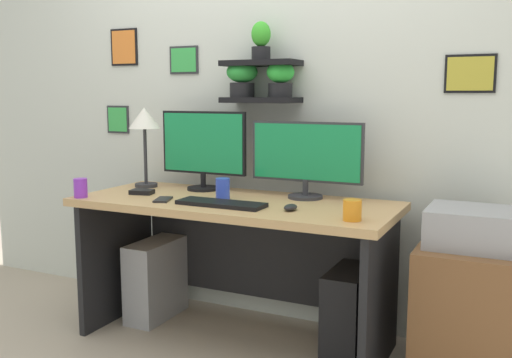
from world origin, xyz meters
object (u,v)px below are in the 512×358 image
at_px(desk, 239,238).
at_px(computer_tower_left, 156,279).
at_px(coffee_mug, 352,210).
at_px(scissors_tray, 142,192).
at_px(printer, 472,228).
at_px(keyboard, 221,204).
at_px(cell_phone, 163,200).
at_px(monitor_left, 203,147).
at_px(computer_tower_right, 349,312).
at_px(monitor_right, 306,156).
at_px(water_cup, 223,189).
at_px(computer_mouse, 291,207).
at_px(pen_cup, 81,188).
at_px(desk_lamp, 145,124).
at_px(drawer_cabinet, 467,313).

distance_m(desk, computer_tower_left, 0.64).
distance_m(coffee_mug, scissors_tray, 1.22).
xyz_separation_m(scissors_tray, printer, (1.67, 0.15, -0.06)).
xyz_separation_m(keyboard, cell_phone, (-0.33, -0.01, -0.01)).
xyz_separation_m(monitor_left, computer_tower_right, (0.89, -0.10, -0.77)).
xyz_separation_m(monitor_right, cell_phone, (-0.63, -0.38, -0.21)).
bearing_deg(water_cup, coffee_mug, -14.70).
bearing_deg(computer_mouse, pen_cup, -171.98).
relative_size(monitor_left, computer_mouse, 5.80).
distance_m(desk_lamp, computer_tower_left, 0.90).
bearing_deg(computer_mouse, scissors_tray, 175.93).
relative_size(pen_cup, water_cup, 0.91).
relative_size(desk, drawer_cabinet, 2.66).
bearing_deg(monitor_left, computer_tower_left, -153.69).
bearing_deg(monitor_right, scissors_tray, -161.94).
relative_size(desk_lamp, coffee_mug, 5.10).
height_order(monitor_right, pen_cup, monitor_right).
bearing_deg(pen_cup, desk, 23.65).
bearing_deg(pen_cup, desk_lamp, 77.29).
bearing_deg(cell_phone, drawer_cabinet, -9.83).
relative_size(computer_mouse, water_cup, 0.82).
distance_m(monitor_right, keyboard, 0.52).
bearing_deg(water_cup, computer_tower_right, 10.64).
height_order(computer_mouse, computer_tower_left, computer_mouse).
xyz_separation_m(computer_mouse, pen_cup, (-1.12, -0.16, 0.04)).
relative_size(monitor_left, scissors_tray, 4.35).
bearing_deg(printer, drawer_cabinet, -90.00).
xyz_separation_m(monitor_left, printer, (1.44, -0.12, -0.29)).
relative_size(keyboard, desk_lamp, 0.96).
bearing_deg(monitor_left, drawer_cabinet, -4.74).
relative_size(coffee_mug, water_cup, 0.82).
distance_m(printer, computer_tower_left, 1.76).
bearing_deg(coffee_mug, desk_lamp, 165.02).
height_order(keyboard, water_cup, water_cup).
bearing_deg(printer, cell_phone, -169.79).
xyz_separation_m(monitor_right, pen_cup, (-1.06, -0.49, -0.17)).
xyz_separation_m(computer_mouse, drawer_cabinet, (0.78, 0.22, -0.46)).
bearing_deg(desk, coffee_mug, -20.77).
bearing_deg(desk_lamp, keyboard, -24.84).
bearing_deg(cell_phone, keyboard, -18.32).
distance_m(scissors_tray, computer_tower_left, 0.56).
bearing_deg(keyboard, computer_tower_left, 156.75).
relative_size(scissors_tray, water_cup, 1.09).
xyz_separation_m(water_cup, drawer_cabinet, (1.19, 0.11, -0.50)).
bearing_deg(monitor_left, desk, -27.90).
bearing_deg(keyboard, desk, 92.99).
distance_m(desk, water_cup, 0.28).
bearing_deg(drawer_cabinet, water_cup, -174.94).
bearing_deg(computer_tower_right, scissors_tray, -171.39).
bearing_deg(drawer_cabinet, pen_cup, -168.80).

